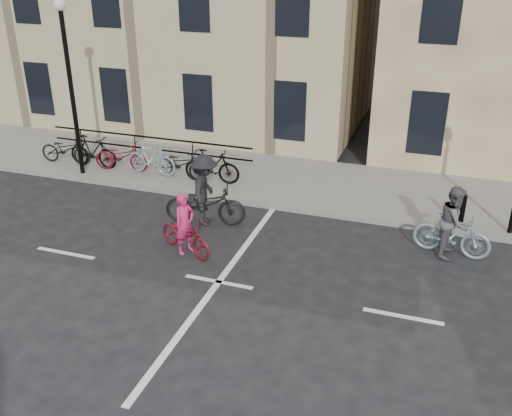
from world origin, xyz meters
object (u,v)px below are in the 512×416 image
(cyclist_grey, at_px, (453,228))
(cyclist_dark, at_px, (205,197))
(lamp_post, at_px, (68,67))
(cyclist_pink, at_px, (185,232))

(cyclist_grey, bearing_deg, cyclist_dark, 101.40)
(lamp_post, height_order, cyclist_dark, lamp_post)
(cyclist_dark, bearing_deg, lamp_post, 58.92)
(lamp_post, bearing_deg, cyclist_grey, -7.30)
(lamp_post, xyz_separation_m, cyclist_pink, (5.23, -3.38, -2.96))
(cyclist_grey, bearing_deg, cyclist_pink, 115.94)
(lamp_post, bearing_deg, cyclist_dark, -19.46)
(cyclist_pink, xyz_separation_m, cyclist_dark, (-0.16, 1.59, 0.23))
(lamp_post, distance_m, cyclist_pink, 6.90)
(cyclist_grey, relative_size, cyclist_dark, 0.82)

